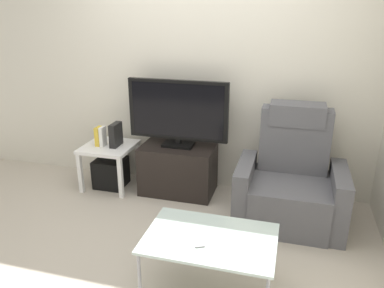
{
  "coord_description": "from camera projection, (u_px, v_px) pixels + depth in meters",
  "views": [
    {
      "loc": [
        0.99,
        -2.69,
        1.92
      ],
      "look_at": [
        0.1,
        0.5,
        0.7
      ],
      "focal_mm": 35.02,
      "sensor_mm": 36.0,
      "label": 1
    }
  ],
  "objects": [
    {
      "name": "book_middle",
      "position": [
        103.0,
        136.0,
        4.07
      ],
      "size": [
        0.04,
        0.1,
        0.21
      ],
      "primitive_type": "cube",
      "color": "white",
      "rests_on": "side_table"
    },
    {
      "name": "ground_plane",
      "position": [
        166.0,
        235.0,
        3.35
      ],
      "size": [
        6.4,
        6.4,
        0.0
      ],
      "primitive_type": "plane",
      "color": "#B2A899"
    },
    {
      "name": "cell_phone",
      "position": [
        198.0,
        240.0,
        2.52
      ],
      "size": [
        0.13,
        0.17,
        0.01
      ],
      "primitive_type": "cube",
      "rotation": [
        0.0,
        0.0,
        0.46
      ],
      "color": "#B7B7BC",
      "rests_on": "coffee_table"
    },
    {
      "name": "recliner_armchair",
      "position": [
        291.0,
        183.0,
        3.49
      ],
      "size": [
        0.98,
        0.78,
        1.08
      ],
      "rotation": [
        0.0,
        0.0,
        -0.16
      ],
      "color": "#515156",
      "rests_on": "ground"
    },
    {
      "name": "television",
      "position": [
        178.0,
        112.0,
        3.85
      ],
      "size": [
        1.06,
        0.2,
        0.7
      ],
      "color": "black",
      "rests_on": "tv_stand"
    },
    {
      "name": "coffee_table",
      "position": [
        210.0,
        241.0,
        2.58
      ],
      "size": [
        0.9,
        0.6,
        0.43
      ],
      "color": "#B2C6C1",
      "rests_on": "ground"
    },
    {
      "name": "tv_stand",
      "position": [
        178.0,
        169.0,
        4.05
      ],
      "size": [
        0.78,
        0.47,
        0.53
      ],
      "color": "black",
      "rests_on": "ground"
    },
    {
      "name": "subwoofer_box",
      "position": [
        111.0,
        172.0,
        4.23
      ],
      "size": [
        0.32,
        0.32,
        0.32
      ],
      "primitive_type": "cube",
      "color": "black",
      "rests_on": "ground"
    },
    {
      "name": "side_table",
      "position": [
        109.0,
        152.0,
        4.14
      ],
      "size": [
        0.54,
        0.54,
        0.49
      ],
      "color": "white",
      "rests_on": "ground"
    },
    {
      "name": "wall_back",
      "position": [
        198.0,
        69.0,
        3.92
      ],
      "size": [
        6.4,
        0.06,
        2.6
      ],
      "primitive_type": "cube",
      "color": "beige",
      "rests_on": "ground"
    },
    {
      "name": "book_leftmost",
      "position": [
        99.0,
        136.0,
        4.08
      ],
      "size": [
        0.05,
        0.12,
        0.21
      ],
      "primitive_type": "cube",
      "color": "gold",
      "rests_on": "side_table"
    },
    {
      "name": "game_console",
      "position": [
        116.0,
        135.0,
        4.06
      ],
      "size": [
        0.07,
        0.2,
        0.25
      ],
      "primitive_type": "cube",
      "color": "black",
      "rests_on": "side_table"
    }
  ]
}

